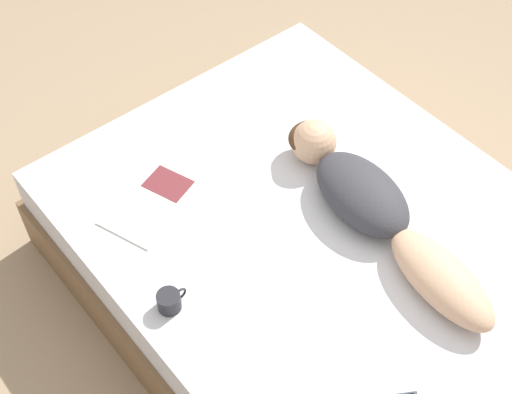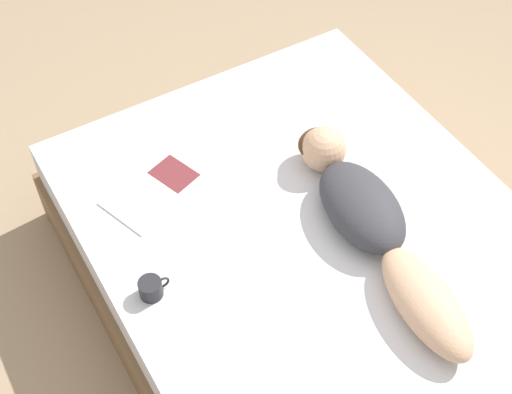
# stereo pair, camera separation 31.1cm
# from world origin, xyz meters

# --- Properties ---
(ground_plane) EXTENTS (12.00, 12.00, 0.00)m
(ground_plane) POSITION_xyz_m (0.00, 0.00, 0.00)
(ground_plane) COLOR #9E8466
(bed) EXTENTS (1.84, 2.22, 0.53)m
(bed) POSITION_xyz_m (0.00, 0.00, 0.26)
(bed) COLOR brown
(bed) RESTS_ON ground_plane
(person) EXTENTS (0.38, 1.28, 0.21)m
(person) POSITION_xyz_m (0.19, -0.15, 0.62)
(person) COLOR tan
(person) RESTS_ON bed
(open_magazine) EXTENTS (0.53, 0.42, 0.01)m
(open_magazine) POSITION_xyz_m (-0.48, 0.53, 0.53)
(open_magazine) COLOR silver
(open_magazine) RESTS_ON bed
(coffee_mug) EXTENTS (0.13, 0.10, 0.08)m
(coffee_mug) POSITION_xyz_m (-0.74, 0.04, 0.57)
(coffee_mug) COLOR #232328
(coffee_mug) RESTS_ON bed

